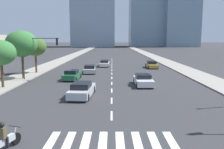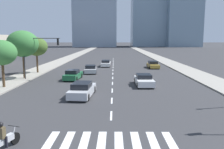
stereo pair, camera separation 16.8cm
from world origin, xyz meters
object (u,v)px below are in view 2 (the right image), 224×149
object	(u,v)px
sedan_white_4	(106,63)
street_tree_nearest	(2,53)
street_tree_third	(36,47)
sedan_white_0	(144,80)
motorcycle_lead	(3,139)
sedan_gold_3	(153,65)
sedan_silver_5	(91,69)
sedan_green_1	(73,75)
sedan_silver_2	(82,90)
street_tree_second	(23,44)
traffic_signal_far	(38,49)

from	to	relation	value
sedan_white_4	street_tree_nearest	distance (m)	23.35
sedan_white_4	street_tree_third	distance (m)	14.50
street_tree_third	street_tree_nearest	bearing A→B (deg)	-90.00
sedan_white_4	sedan_white_0	bearing A→B (deg)	-163.35
motorcycle_lead	sedan_gold_3	world-z (taller)	motorcycle_lead
sedan_white_4	street_tree_third	xyz separation A→B (m)	(-10.44, -9.41, 3.58)
sedan_silver_5	street_tree_nearest	world-z (taller)	street_tree_nearest
sedan_green_1	sedan_silver_5	size ratio (longest dim) A/B	1.00
motorcycle_lead	sedan_gold_3	xyz separation A→B (m)	(12.55, 32.59, 0.00)
sedan_green_1	sedan_silver_2	distance (m)	9.50
street_tree_nearest	street_tree_third	world-z (taller)	street_tree_third
sedan_white_4	sedan_silver_5	size ratio (longest dim) A/B	1.07
sedan_white_0	street_tree_nearest	xyz separation A→B (m)	(-15.50, -1.72, 3.27)
sedan_gold_3	street_tree_nearest	bearing A→B (deg)	-48.07
motorcycle_lead	sedan_green_1	bearing A→B (deg)	18.04
sedan_white_0	street_tree_third	size ratio (longest dim) A/B	0.82
motorcycle_lead	street_tree_nearest	world-z (taller)	street_tree_nearest
sedan_white_4	street_tree_second	world-z (taller)	street_tree_second
sedan_white_0	sedan_green_1	world-z (taller)	sedan_green_1
sedan_white_0	street_tree_third	distance (m)	18.53
motorcycle_lead	sedan_silver_5	world-z (taller)	motorcycle_lead
traffic_signal_far	street_tree_nearest	xyz separation A→B (m)	(-2.19, -5.12, -0.21)
sedan_silver_2	traffic_signal_far	size ratio (longest dim) A/B	0.86
street_tree_second	traffic_signal_far	bearing A→B (deg)	-18.60
motorcycle_lead	sedan_gold_3	distance (m)	34.92
sedan_green_1	sedan_gold_3	size ratio (longest dim) A/B	0.96
sedan_gold_3	street_tree_second	bearing A→B (deg)	-58.73
sedan_green_1	sedan_silver_2	size ratio (longest dim) A/B	0.89
sedan_gold_3	sedan_silver_5	bearing A→B (deg)	-60.53
sedan_white_4	street_tree_second	bearing A→B (deg)	146.41
sedan_silver_2	street_tree_third	bearing A→B (deg)	36.26
sedan_silver_5	traffic_signal_far	size ratio (longest dim) A/B	0.77
motorcycle_lead	sedan_white_0	xyz separation A→B (m)	(8.74, 16.03, 0.02)
sedan_gold_3	street_tree_third	world-z (taller)	street_tree_third
sedan_silver_5	motorcycle_lead	bearing A→B (deg)	171.81
street_tree_nearest	sedan_white_4	bearing A→B (deg)	63.16
motorcycle_lead	traffic_signal_far	xyz separation A→B (m)	(-4.58, 19.42, 3.49)
street_tree_third	sedan_silver_5	bearing A→B (deg)	3.14
street_tree_nearest	street_tree_second	bearing A→B (deg)	90.00
motorcycle_lead	sedan_white_4	xyz separation A→B (m)	(3.67, 34.93, 0.01)
sedan_silver_2	sedan_white_4	distance (m)	24.21
traffic_signal_far	sedan_gold_3	bearing A→B (deg)	37.55
street_tree_second	sedan_gold_3	bearing A→B (deg)	32.77
sedan_silver_2	sedan_gold_3	bearing A→B (deg)	-20.44
sedan_silver_5	street_tree_second	distance (m)	10.94
sedan_white_0	sedan_silver_5	world-z (taller)	sedan_white_0
street_tree_second	street_tree_third	xyz separation A→B (m)	(0.00, 5.37, -0.54)
street_tree_second	street_tree_third	bearing A→B (deg)	90.00
sedan_green_1	street_tree_nearest	bearing A→B (deg)	135.03
sedan_silver_5	street_tree_second	size ratio (longest dim) A/B	0.69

